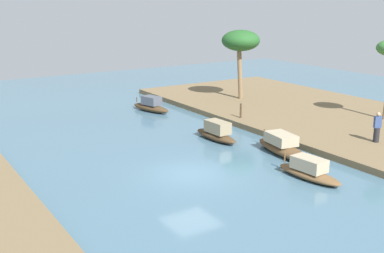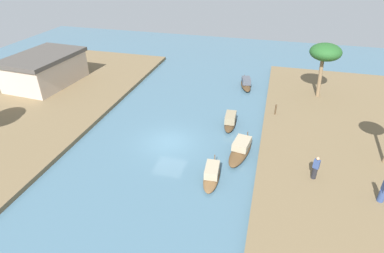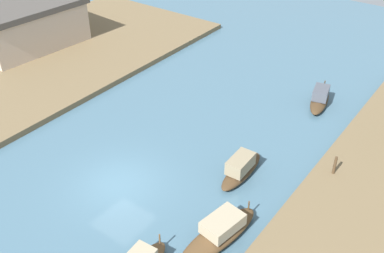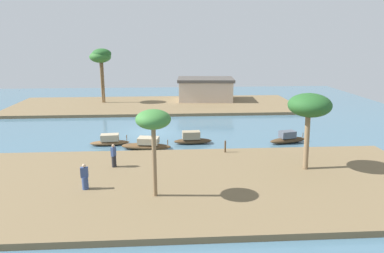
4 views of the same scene
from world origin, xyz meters
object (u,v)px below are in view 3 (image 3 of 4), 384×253
(sampan_upstream_small, at_px, (220,232))
(mooring_post, at_px, (335,165))
(riverside_building, at_px, (25,24))
(sampan_with_red_awning, at_px, (241,168))
(sampan_downstream_large, at_px, (320,98))

(sampan_upstream_small, relative_size, mooring_post, 4.61)
(riverside_building, bearing_deg, sampan_upstream_small, -104.25)
(sampan_with_red_awning, bearing_deg, mooring_post, -58.97)
(sampan_downstream_large, distance_m, mooring_post, 7.28)
(sampan_downstream_large, relative_size, sampan_with_red_awning, 1.07)
(sampan_with_red_awning, distance_m, mooring_post, 4.52)
(sampan_downstream_large, height_order, riverside_building, riverside_building)
(sampan_downstream_large, bearing_deg, mooring_post, -165.77)
(mooring_post, distance_m, riverside_building, 25.07)
(sampan_downstream_large, height_order, mooring_post, mooring_post)
(sampan_with_red_awning, height_order, riverside_building, riverside_building)
(sampan_upstream_small, distance_m, mooring_post, 6.98)
(sampan_with_red_awning, xyz_separation_m, sampan_upstream_small, (-4.11, -1.46, -0.04))
(sampan_with_red_awning, height_order, mooring_post, mooring_post)
(sampan_downstream_large, bearing_deg, sampan_upstream_small, 171.02)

